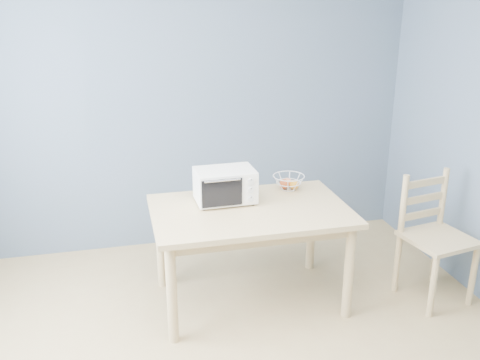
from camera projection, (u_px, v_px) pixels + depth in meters
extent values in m
cube|color=#50616E|center=(184.00, 103.00, 4.61)|extent=(4.00, 0.01, 2.60)
cube|color=tan|center=(250.00, 211.00, 3.81)|extent=(1.40, 0.90, 0.04)
cylinder|color=tan|center=(172.00, 294.00, 3.46)|extent=(0.07, 0.07, 0.71)
cylinder|color=tan|center=(349.00, 272.00, 3.74)|extent=(0.07, 0.07, 0.71)
cylinder|color=tan|center=(161.00, 245.00, 4.14)|extent=(0.07, 0.07, 0.71)
cylinder|color=tan|center=(311.00, 229.00, 4.42)|extent=(0.07, 0.07, 0.71)
cube|color=white|center=(225.00, 185.00, 3.88)|extent=(0.43, 0.30, 0.24)
cube|color=black|center=(217.00, 186.00, 3.87)|extent=(0.28, 0.25, 0.19)
cube|color=black|center=(222.00, 193.00, 3.73)|extent=(0.29, 0.02, 0.20)
cylinder|color=silver|center=(222.00, 181.00, 3.68)|extent=(0.26, 0.02, 0.01)
cube|color=white|center=(250.00, 190.00, 3.79)|extent=(0.12, 0.01, 0.22)
cylinder|color=black|center=(204.00, 209.00, 3.78)|extent=(0.02, 0.02, 0.01)
cylinder|color=black|center=(253.00, 204.00, 3.87)|extent=(0.02, 0.02, 0.01)
cylinder|color=black|center=(198.00, 198.00, 3.98)|extent=(0.02, 0.02, 0.01)
cylinder|color=black|center=(245.00, 194.00, 4.06)|extent=(0.02, 0.02, 0.01)
cylinder|color=silver|center=(251.00, 181.00, 3.76)|extent=(0.04, 0.02, 0.04)
cylinder|color=silver|center=(251.00, 190.00, 3.78)|extent=(0.04, 0.02, 0.04)
cylinder|color=silver|center=(251.00, 199.00, 3.80)|extent=(0.04, 0.02, 0.04)
torus|color=silver|center=(289.00, 176.00, 4.13)|extent=(0.32, 0.32, 0.01)
torus|color=silver|center=(289.00, 182.00, 4.15)|extent=(0.25, 0.25, 0.01)
torus|color=silver|center=(288.00, 189.00, 4.17)|extent=(0.15, 0.15, 0.01)
sphere|color=red|center=(284.00, 184.00, 4.15)|extent=(0.08, 0.08, 0.08)
sphere|color=orange|center=(294.00, 185.00, 4.14)|extent=(0.08, 0.08, 0.08)
sphere|color=#F48C5E|center=(287.00, 182.00, 4.20)|extent=(0.07, 0.07, 0.07)
cube|color=tan|center=(438.00, 239.00, 3.93)|extent=(0.52, 0.52, 0.03)
cylinder|color=tan|center=(433.00, 287.00, 3.77)|extent=(0.05, 0.05, 0.48)
cylinder|color=tan|center=(473.00, 276.00, 3.92)|extent=(0.05, 0.05, 0.48)
cylinder|color=tan|center=(397.00, 263.00, 4.10)|extent=(0.05, 0.05, 0.48)
cylinder|color=tan|center=(435.00, 254.00, 4.25)|extent=(0.05, 0.05, 0.48)
cylinder|color=tan|center=(403.00, 206.00, 3.94)|extent=(0.05, 0.05, 0.48)
cylinder|color=tan|center=(443.00, 198.00, 4.09)|extent=(0.05, 0.05, 0.48)
cube|color=tan|center=(422.00, 214.00, 4.05)|extent=(0.38, 0.09, 0.05)
cube|color=tan|center=(424.00, 198.00, 4.01)|extent=(0.38, 0.09, 0.05)
cube|color=tan|center=(426.00, 183.00, 3.96)|extent=(0.38, 0.09, 0.05)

